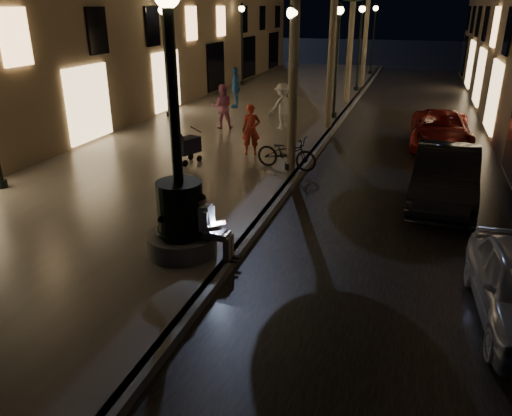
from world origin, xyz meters
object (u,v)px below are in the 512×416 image
at_px(seated_man_laptop, 209,224).
at_px(pedestrian_red, 251,130).
at_px(pedestrian_white, 282,106).
at_px(stroller, 187,146).
at_px(car_third, 441,130).
at_px(bicycle, 287,153).
at_px(lamp_curb_d, 374,30).
at_px(lamp_left_c, 242,34).
at_px(lamp_curb_a, 292,67).
at_px(lamp_curb_b, 337,46).
at_px(car_second, 445,177).
at_px(fountain_lamppost, 180,206).
at_px(pedestrian_blue, 236,88).
at_px(lamp_left_b, 165,46).
at_px(pedestrian_pink, 222,107).
at_px(lamp_curb_c, 360,36).

xyz_separation_m(seated_man_laptop, pedestrian_red, (-1.53, 7.22, 0.13)).
relative_size(pedestrian_red, pedestrian_white, 0.92).
bearing_deg(seated_man_laptop, stroller, 119.06).
xyz_separation_m(car_third, bicycle, (-4.53, -4.96, 0.08)).
bearing_deg(lamp_curb_d, lamp_left_c, -131.59).
bearing_deg(stroller, lamp_curb_a, 26.41).
bearing_deg(pedestrian_white, lamp_curb_b, -167.01).
relative_size(stroller, car_second, 0.26).
height_order(fountain_lamppost, lamp_left_c, fountain_lamppost).
bearing_deg(car_second, pedestrian_blue, 136.99).
bearing_deg(seated_man_laptop, car_third, 67.69).
distance_m(pedestrian_white, bicycle, 5.37).
height_order(lamp_curb_a, lamp_left_c, same).
bearing_deg(lamp_curb_b, pedestrian_white, -119.66).
relative_size(car_second, pedestrian_red, 2.68).
xyz_separation_m(lamp_left_b, pedestrian_red, (5.48, -4.78, -2.20)).
height_order(fountain_lamppost, bicycle, fountain_lamppost).
xyz_separation_m(pedestrian_red, pedestrian_pink, (-2.31, 3.29, 0.05)).
height_order(seated_man_laptop, bicycle, seated_man_laptop).
height_order(lamp_left_c, car_second, lamp_left_c).
relative_size(stroller, pedestrian_red, 0.69).
bearing_deg(pedestrian_red, lamp_left_b, 123.09).
relative_size(lamp_curb_b, pedestrian_red, 2.89).
relative_size(lamp_curb_a, lamp_left_b, 1.00).
bearing_deg(fountain_lamppost, car_third, 65.02).
relative_size(car_third, pedestrian_blue, 2.34).
height_order(lamp_curb_c, lamp_curb_d, same).
xyz_separation_m(seated_man_laptop, lamp_curb_c, (0.09, 22.00, 2.34)).
xyz_separation_m(fountain_lamppost, pedestrian_red, (-0.92, 7.22, -0.18)).
relative_size(lamp_curb_c, stroller, 4.18).
relative_size(fountain_lamppost, lamp_curb_d, 1.08).
relative_size(lamp_curb_b, pedestrian_blue, 2.50).
bearing_deg(lamp_curb_b, lamp_left_c, 131.59).
relative_size(stroller, bicycle, 0.60).
height_order(lamp_curb_d, pedestrian_blue, lamp_curb_d).
relative_size(lamp_left_b, car_second, 1.08).
xyz_separation_m(car_second, pedestrian_blue, (-9.33, 9.81, 0.43)).
xyz_separation_m(lamp_curb_a, stroller, (-3.21, -0.39, -2.46)).
relative_size(seated_man_laptop, stroller, 1.14).
xyz_separation_m(lamp_curb_b, pedestrian_pink, (-3.94, -3.49, -2.16)).
xyz_separation_m(car_second, pedestrian_pink, (-8.34, 5.51, 0.34)).
bearing_deg(fountain_lamppost, car_second, 44.41).
distance_m(lamp_left_b, pedestrian_red, 7.60).
bearing_deg(lamp_curb_a, seated_man_laptop, -90.84).
bearing_deg(lamp_curb_a, lamp_curb_c, 90.00).
relative_size(pedestrian_pink, bicycle, 0.91).
distance_m(lamp_curb_c, stroller, 16.88).
bearing_deg(lamp_left_b, stroller, -58.64).
bearing_deg(lamp_curb_a, car_third, 48.49).
relative_size(fountain_lamppost, pedestrian_pink, 2.97).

